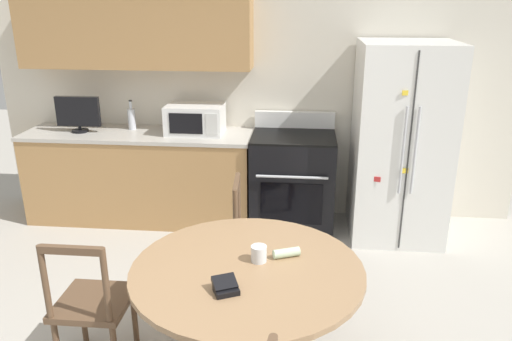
{
  "coord_description": "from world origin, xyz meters",
  "views": [
    {
      "loc": [
        0.5,
        -2.26,
        2.16
      ],
      "look_at": [
        0.16,
        1.15,
        0.95
      ],
      "focal_mm": 35.0,
      "sensor_mm": 36.0,
      "label": 1
    }
  ],
  "objects_px": {
    "refrigerator": "(400,143)",
    "oven_range": "(293,180)",
    "dining_chair_left": "(92,304)",
    "microwave": "(195,119)",
    "countertop_tv": "(78,113)",
    "candle_glass": "(259,255)",
    "wallet": "(225,287)",
    "dining_chair_far": "(259,240)",
    "counter_bottle": "(132,118)"
  },
  "relations": [
    {
      "from": "oven_range",
      "to": "candle_glass",
      "type": "bearing_deg",
      "value": -93.91
    },
    {
      "from": "oven_range",
      "to": "countertop_tv",
      "type": "xyz_separation_m",
      "value": [
        -2.08,
        -0.01,
        0.62
      ]
    },
    {
      "from": "countertop_tv",
      "to": "candle_glass",
      "type": "distance_m",
      "value": 2.83
    },
    {
      "from": "counter_bottle",
      "to": "wallet",
      "type": "xyz_separation_m",
      "value": [
        1.32,
        -2.51,
        -0.25
      ]
    },
    {
      "from": "oven_range",
      "to": "candle_glass",
      "type": "relative_size",
      "value": 11.56
    },
    {
      "from": "candle_glass",
      "to": "wallet",
      "type": "relative_size",
      "value": 0.56
    },
    {
      "from": "refrigerator",
      "to": "counter_bottle",
      "type": "xyz_separation_m",
      "value": [
        -2.57,
        0.22,
        0.12
      ]
    },
    {
      "from": "refrigerator",
      "to": "candle_glass",
      "type": "bearing_deg",
      "value": -119.25
    },
    {
      "from": "microwave",
      "to": "counter_bottle",
      "type": "height_order",
      "value": "counter_bottle"
    },
    {
      "from": "wallet",
      "to": "counter_bottle",
      "type": "bearing_deg",
      "value": 117.79
    },
    {
      "from": "candle_glass",
      "to": "wallet",
      "type": "bearing_deg",
      "value": -113.6
    },
    {
      "from": "refrigerator",
      "to": "oven_range",
      "type": "relative_size",
      "value": 1.66
    },
    {
      "from": "refrigerator",
      "to": "dining_chair_far",
      "type": "xyz_separation_m",
      "value": [
        -1.18,
        -1.13,
        -0.46
      ]
    },
    {
      "from": "refrigerator",
      "to": "counter_bottle",
      "type": "relative_size",
      "value": 6.14
    },
    {
      "from": "microwave",
      "to": "candle_glass",
      "type": "distance_m",
      "value": 2.27
    },
    {
      "from": "oven_range",
      "to": "microwave",
      "type": "bearing_deg",
      "value": 176.26
    },
    {
      "from": "microwave",
      "to": "countertop_tv",
      "type": "height_order",
      "value": "countertop_tv"
    },
    {
      "from": "candle_glass",
      "to": "wallet",
      "type": "height_order",
      "value": "candle_glass"
    },
    {
      "from": "refrigerator",
      "to": "microwave",
      "type": "relative_size",
      "value": 3.33
    },
    {
      "from": "countertop_tv",
      "to": "dining_chair_far",
      "type": "distance_m",
      "value": 2.3
    },
    {
      "from": "oven_range",
      "to": "dining_chair_left",
      "type": "relative_size",
      "value": 1.2
    },
    {
      "from": "dining_chair_left",
      "to": "wallet",
      "type": "relative_size",
      "value": 5.45
    },
    {
      "from": "counter_bottle",
      "to": "refrigerator",
      "type": "bearing_deg",
      "value": -4.85
    },
    {
      "from": "dining_chair_far",
      "to": "refrigerator",
      "type": "bearing_deg",
      "value": 129.44
    },
    {
      "from": "refrigerator",
      "to": "microwave",
      "type": "height_order",
      "value": "refrigerator"
    },
    {
      "from": "refrigerator",
      "to": "countertop_tv",
      "type": "bearing_deg",
      "value": 178.75
    },
    {
      "from": "countertop_tv",
      "to": "candle_glass",
      "type": "bearing_deg",
      "value": -46.47
    },
    {
      "from": "oven_range",
      "to": "wallet",
      "type": "height_order",
      "value": "oven_range"
    },
    {
      "from": "oven_range",
      "to": "dining_chair_far",
      "type": "height_order",
      "value": "oven_range"
    },
    {
      "from": "oven_range",
      "to": "dining_chair_left",
      "type": "height_order",
      "value": "oven_range"
    },
    {
      "from": "dining_chair_left",
      "to": "microwave",
      "type": "bearing_deg",
      "value": 85.25
    },
    {
      "from": "wallet",
      "to": "oven_range",
      "type": "bearing_deg",
      "value": 83.25
    },
    {
      "from": "oven_range",
      "to": "candle_glass",
      "type": "height_order",
      "value": "oven_range"
    },
    {
      "from": "microwave",
      "to": "candle_glass",
      "type": "xyz_separation_m",
      "value": [
        0.81,
        -2.11,
        -0.26
      ]
    },
    {
      "from": "oven_range",
      "to": "microwave",
      "type": "distance_m",
      "value": 1.11
    },
    {
      "from": "countertop_tv",
      "to": "dining_chair_far",
      "type": "bearing_deg",
      "value": -32.72
    },
    {
      "from": "oven_range",
      "to": "counter_bottle",
      "type": "bearing_deg",
      "value": 174.82
    },
    {
      "from": "oven_range",
      "to": "candle_glass",
      "type": "distance_m",
      "value": 2.07
    },
    {
      "from": "microwave",
      "to": "dining_chair_left",
      "type": "distance_m",
      "value": 2.27
    },
    {
      "from": "microwave",
      "to": "dining_chair_far",
      "type": "relative_size",
      "value": 0.6
    },
    {
      "from": "countertop_tv",
      "to": "wallet",
      "type": "xyz_separation_m",
      "value": [
        1.8,
        -2.36,
        -0.32
      ]
    },
    {
      "from": "dining_chair_far",
      "to": "candle_glass",
      "type": "relative_size",
      "value": 9.65
    },
    {
      "from": "counter_bottle",
      "to": "candle_glass",
      "type": "bearing_deg",
      "value": -56.24
    },
    {
      "from": "counter_bottle",
      "to": "dining_chair_left",
      "type": "distance_m",
      "value": 2.39
    },
    {
      "from": "counter_bottle",
      "to": "dining_chair_far",
      "type": "bearing_deg",
      "value": -44.17
    },
    {
      "from": "refrigerator",
      "to": "microwave",
      "type": "xyz_separation_m",
      "value": [
        -1.91,
        0.13,
        0.14
      ]
    },
    {
      "from": "countertop_tv",
      "to": "dining_chair_far",
      "type": "xyz_separation_m",
      "value": [
        1.86,
        -1.19,
        -0.65
      ]
    },
    {
      "from": "counter_bottle",
      "to": "microwave",
      "type": "bearing_deg",
      "value": -7.25
    },
    {
      "from": "microwave",
      "to": "dining_chair_left",
      "type": "bearing_deg",
      "value": -94.59
    },
    {
      "from": "candle_glass",
      "to": "dining_chair_far",
      "type": "bearing_deg",
      "value": 95.32
    }
  ]
}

